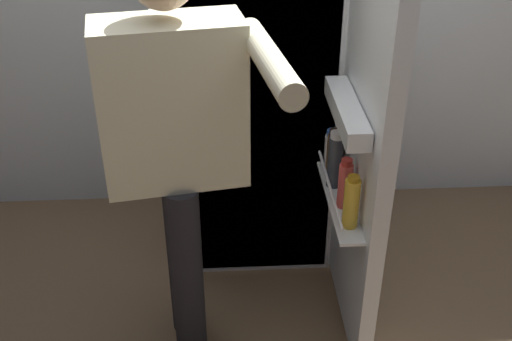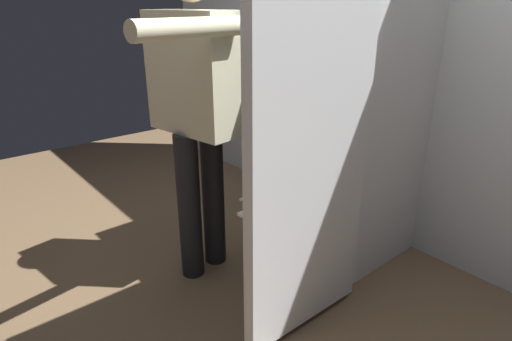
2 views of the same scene
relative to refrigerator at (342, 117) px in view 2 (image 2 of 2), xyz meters
name	(u,v)px [view 2 (image 2 of 2)]	position (x,y,z in m)	size (l,w,h in m)	color
ground_plane	(264,280)	(-0.03, -0.52, -0.82)	(6.04, 6.04, 0.00)	brown
kitchen_wall	(393,31)	(-0.03, 0.44, 0.42)	(4.40, 0.10, 2.48)	silver
refrigerator	(342,117)	(0.00, 0.00, 0.00)	(0.72, 1.30, 1.64)	silver
person	(197,98)	(-0.34, -0.69, 0.14)	(0.63, 0.73, 1.60)	black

